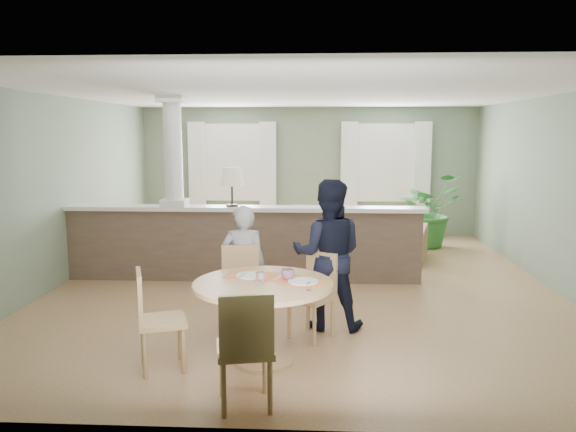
# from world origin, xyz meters

# --- Properties ---
(ground) EXTENTS (8.00, 8.00, 0.00)m
(ground) POSITION_xyz_m (0.00, 0.00, 0.00)
(ground) COLOR tan
(ground) RESTS_ON ground
(room_shell) EXTENTS (7.02, 8.02, 2.71)m
(room_shell) POSITION_xyz_m (-0.03, 0.63, 1.81)
(room_shell) COLOR gray
(room_shell) RESTS_ON ground
(pony_wall) EXTENTS (5.32, 0.38, 2.70)m
(pony_wall) POSITION_xyz_m (-0.99, 0.20, 0.71)
(pony_wall) COLOR brown
(pony_wall) RESTS_ON ground
(sofa) EXTENTS (3.02, 1.79, 0.83)m
(sofa) POSITION_xyz_m (0.68, 2.00, 0.41)
(sofa) COLOR olive
(sofa) RESTS_ON ground
(houseplant) EXTENTS (1.68, 1.64, 1.42)m
(houseplant) POSITION_xyz_m (2.31, 2.90, 0.71)
(houseplant) COLOR #2B6D2C
(houseplant) RESTS_ON ground
(dining_table) EXTENTS (1.31, 1.31, 0.90)m
(dining_table) POSITION_xyz_m (-0.30, -2.79, 0.63)
(dining_table) COLOR tan
(dining_table) RESTS_ON ground
(chair_far_boy) EXTENTS (0.51, 0.51, 0.96)m
(chair_far_boy) POSITION_xyz_m (-0.63, -1.98, 0.53)
(chair_far_boy) COLOR tan
(chair_far_boy) RESTS_ON ground
(chair_far_man) EXTENTS (0.57, 0.57, 0.91)m
(chair_far_man) POSITION_xyz_m (0.17, -2.03, 0.50)
(chair_far_man) COLOR tan
(chair_far_man) RESTS_ON ground
(chair_near) EXTENTS (0.52, 0.52, 0.98)m
(chair_near) POSITION_xyz_m (-0.36, -3.71, 0.54)
(chair_near) COLOR tan
(chair_near) RESTS_ON ground
(chair_side) EXTENTS (0.54, 0.54, 0.94)m
(chair_side) POSITION_xyz_m (-1.30, -2.99, 0.52)
(chair_side) COLOR tan
(chair_side) RESTS_ON ground
(child_person) EXTENTS (0.54, 0.39, 1.38)m
(child_person) POSITION_xyz_m (-0.64, -1.75, 0.69)
(child_person) COLOR #949499
(child_person) RESTS_ON ground
(man_person) EXTENTS (0.85, 0.69, 1.67)m
(man_person) POSITION_xyz_m (0.31, -1.76, 0.84)
(man_person) COLOR black
(man_person) RESTS_ON ground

